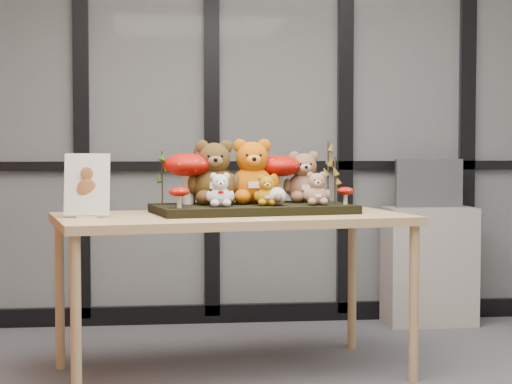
{
  "coord_description": "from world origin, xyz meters",
  "views": [
    {
      "loc": [
        -0.88,
        -3.66,
        1.2
      ],
      "look_at": [
        -0.33,
        1.02,
        0.95
      ],
      "focal_mm": 65.0,
      "sensor_mm": 36.0,
      "label": 1
    }
  ],
  "objects": [
    {
      "name": "room_shell",
      "position": [
        0.0,
        0.0,
        1.68
      ],
      "size": [
        5.0,
        5.0,
        5.0
      ],
      "color": "#B1AFA7",
      "rests_on": "floor"
    },
    {
      "name": "glass_partition",
      "position": [
        -0.0,
        2.47,
        1.42
      ],
      "size": [
        4.9,
        0.06,
        2.78
      ],
      "color": "#2D383F",
      "rests_on": "floor"
    },
    {
      "name": "display_table",
      "position": [
        -0.45,
        1.06,
        0.77
      ],
      "size": [
        1.91,
        1.19,
        0.83
      ],
      "rotation": [
        0.0,
        0.0,
        0.18
      ],
      "color": "tan",
      "rests_on": "floor"
    },
    {
      "name": "diorama_tray",
      "position": [
        -0.33,
        1.15,
        0.85
      ],
      "size": [
        1.1,
        0.69,
        0.04
      ],
      "primitive_type": "cube",
      "rotation": [
        0.0,
        0.0,
        0.18
      ],
      "color": "black",
      "rests_on": "display_table"
    },
    {
      "name": "bear_pooh_yellow",
      "position": [
        -0.32,
        1.24,
        1.07
      ],
      "size": [
        0.33,
        0.31,
        0.38
      ],
      "primitive_type": null,
      "rotation": [
        0.0,
        0.0,
        0.18
      ],
      "color": "#C75F06",
      "rests_on": "diorama_tray"
    },
    {
      "name": "bear_brown_medium",
      "position": [
        -0.53,
        1.21,
        1.06
      ],
      "size": [
        0.33,
        0.3,
        0.37
      ],
      "primitive_type": null,
      "rotation": [
        0.0,
        0.0,
        0.18
      ],
      "color": "#4E3615",
      "rests_on": "diorama_tray"
    },
    {
      "name": "bear_tan_back",
      "position": [
        -0.03,
        1.33,
        1.03
      ],
      "size": [
        0.27,
        0.25,
        0.31
      ],
      "primitive_type": null,
      "rotation": [
        0.0,
        0.0,
        0.18
      ],
      "color": "#8C6040",
      "rests_on": "diorama_tray"
    },
    {
      "name": "bear_small_yellow",
      "position": [
        -0.27,
        1.06,
        0.96
      ],
      "size": [
        0.15,
        0.14,
        0.17
      ],
      "primitive_type": null,
      "rotation": [
        0.0,
        0.0,
        0.18
      ],
      "color": "#B17910",
      "rests_on": "diorama_tray"
    },
    {
      "name": "bear_white_bow",
      "position": [
        -0.51,
        1.0,
        0.97
      ],
      "size": [
        0.17,
        0.15,
        0.19
      ],
      "primitive_type": null,
      "rotation": [
        0.0,
        0.0,
        0.18
      ],
      "color": "white",
      "rests_on": "diorama_tray"
    },
    {
      "name": "bear_beige_small",
      "position": [
        -0.0,
        1.07,
        0.97
      ],
      "size": [
        0.17,
        0.16,
        0.19
      ],
      "primitive_type": null,
      "rotation": [
        0.0,
        0.0,
        0.18
      ],
      "color": "#A37C5D",
      "rests_on": "diorama_tray"
    },
    {
      "name": "plush_cream_hedgehog",
      "position": [
        -0.22,
        1.05,
        0.93
      ],
      "size": [
        0.09,
        0.09,
        0.11
      ],
      "primitive_type": null,
      "rotation": [
        0.0,
        0.0,
        0.18
      ],
      "color": "beige",
      "rests_on": "diorama_tray"
    },
    {
      "name": "mushroom_back_left",
      "position": [
        -0.66,
        1.22,
        1.03
      ],
      "size": [
        0.27,
        0.27,
        0.3
      ],
      "primitive_type": null,
      "color": "#A20D05",
      "rests_on": "diorama_tray"
    },
    {
      "name": "mushroom_back_right",
      "position": [
        -0.17,
        1.32,
        1.02
      ],
      "size": [
        0.25,
        0.25,
        0.28
      ],
      "primitive_type": null,
      "color": "#A20D05",
      "rests_on": "diorama_tray"
    },
    {
      "name": "mushroom_front_left",
      "position": [
        -0.72,
        0.94,
        0.93
      ],
      "size": [
        0.1,
        0.1,
        0.12
      ],
      "primitive_type": null,
      "color": "#A20D05",
      "rests_on": "diorama_tray"
    },
    {
      "name": "mushroom_front_right",
      "position": [
        0.16,
        1.1,
        0.93
      ],
      "size": [
        0.09,
        0.09,
        0.1
      ],
      "primitive_type": null,
      "color": "#A20D05",
      "rests_on": "diorama_tray"
    },
    {
      "name": "sprig_green_far_left",
      "position": [
        -0.8,
        1.2,
        1.02
      ],
      "size": [
        0.05,
        0.05,
        0.28
      ],
      "primitive_type": null,
      "color": "black",
      "rests_on": "diorama_tray"
    },
    {
      "name": "sprig_green_mid_left",
      "position": [
        -0.63,
        1.29,
        1.02
      ],
      "size": [
        0.05,
        0.05,
        0.29
      ],
      "primitive_type": null,
      "color": "black",
      "rests_on": "diorama_tray"
    },
    {
      "name": "sprig_dry_far_right",
      "position": [
        0.11,
        1.34,
        1.04
      ],
      "size": [
        0.05,
        0.05,
        0.33
      ],
      "primitive_type": null,
      "color": "brown",
      "rests_on": "diorama_tray"
    },
    {
      "name": "sprig_dry_mid_right",
      "position": [
        0.12,
        1.21,
        1.0
      ],
      "size": [
        0.05,
        0.05,
        0.25
      ],
      "primitive_type": null,
      "color": "brown",
      "rests_on": "diorama_tray"
    },
    {
      "name": "sprig_green_centre",
      "position": [
        -0.46,
        1.33,
        0.99
      ],
      "size": [
        0.05,
        0.05,
        0.23
      ],
      "primitive_type": null,
      "color": "black",
      "rests_on": "diorama_tray"
    },
    {
      "name": "sign_holder",
      "position": [
        -1.17,
        0.95,
        0.98
      ],
      "size": [
        0.23,
        0.08,
        0.32
      ],
      "rotation": [
        0.0,
        0.0,
        -0.09
      ],
      "color": "silver",
      "rests_on": "display_table"
    },
    {
      "name": "label_card",
      "position": [
        -0.33,
        0.72,
        0.83
      ],
      "size": [
        0.1,
        0.03,
        0.0
      ],
      "primitive_type": "cube",
      "color": "white",
      "rests_on": "display_table"
    },
    {
      "name": "cabinet",
      "position": [
        0.98,
        2.26,
        0.39
      ],
      "size": [
        0.58,
        0.34,
        0.78
      ],
      "primitive_type": "cube",
      "color": "gray",
      "rests_on": "floor"
    },
    {
      "name": "monitor",
      "position": [
        0.98,
        2.28,
        0.93
      ],
      "size": [
        0.45,
        0.05,
        0.32
      ],
      "color": "#474A4F",
      "rests_on": "cabinet"
    }
  ]
}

